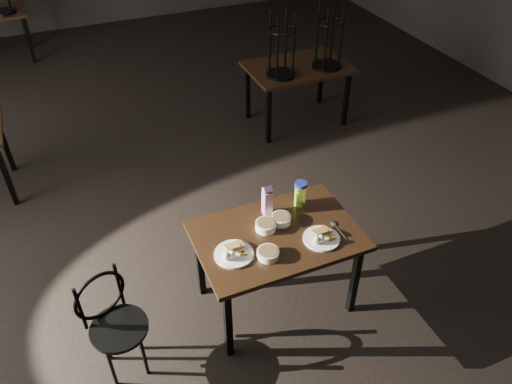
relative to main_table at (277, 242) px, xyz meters
name	(u,v)px	position (x,y,z in m)	size (l,w,h in m)	color
main_table	(277,242)	(0.00, 0.00, 0.00)	(1.20, 0.80, 0.75)	black
plate_left	(234,253)	(-0.37, -0.08, 0.10)	(0.28, 0.28, 0.09)	white
plate_right	(321,237)	(0.27, -0.18, 0.10)	(0.27, 0.27, 0.09)	white
bowl_near	(266,225)	(-0.06, 0.08, 0.11)	(0.16, 0.16, 0.06)	white
bowl_far	(281,219)	(0.08, 0.10, 0.11)	(0.15, 0.15, 0.06)	white
bowl_big	(268,253)	(-0.16, -0.18, 0.11)	(0.16, 0.16, 0.05)	white
juice_carton	(267,201)	(0.02, 0.24, 0.20)	(0.07, 0.07, 0.26)	#8F1A7B
water_bottle	(300,194)	(0.30, 0.24, 0.19)	(0.11, 0.11, 0.21)	#B4EA45
spoon	(334,225)	(0.43, -0.08, 0.08)	(0.05, 0.22, 0.01)	silver
bentwood_chair	(112,318)	(-1.26, -0.07, -0.18)	(0.44, 0.44, 0.83)	black
bg_table_right	(300,67)	(1.45, 2.49, 0.08)	(1.20, 0.80, 1.48)	black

